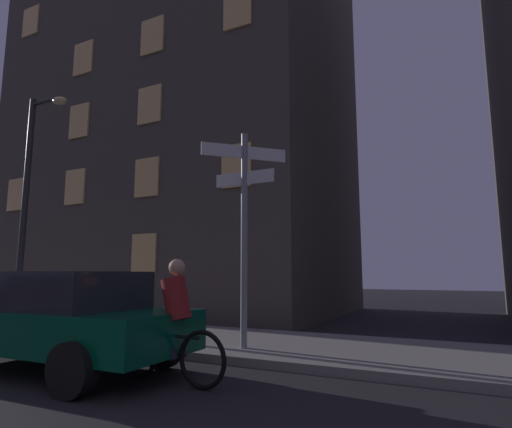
# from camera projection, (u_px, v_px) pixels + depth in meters

# --- Properties ---
(sidewalk_kerb) EXTENTS (40.00, 3.12, 0.14)m
(sidewalk_kerb) POSITION_uv_depth(u_px,v_px,m) (308.00, 349.00, 7.47)
(sidewalk_kerb) COLOR gray
(sidewalk_kerb) RESTS_ON ground_plane
(signpost) EXTENTS (1.19, 1.17, 3.86)m
(signpost) POSITION_uv_depth(u_px,v_px,m) (244.00, 217.00, 7.48)
(signpost) COLOR gray
(signpost) RESTS_ON sidewalk_kerb
(street_lamp) EXTENTS (1.39, 0.28, 6.04)m
(street_lamp) POSITION_uv_depth(u_px,v_px,m) (30.00, 188.00, 10.95)
(street_lamp) COLOR #2D2D30
(street_lamp) RESTS_ON sidewalk_kerb
(car_far_trailing) EXTENTS (4.62, 1.98, 1.45)m
(car_far_trailing) POSITION_uv_depth(u_px,v_px,m) (51.00, 317.00, 6.15)
(car_far_trailing) COLOR #05472D
(car_far_trailing) RESTS_ON ground_plane
(cyclist) EXTENTS (1.82, 0.35, 1.61)m
(cyclist) POSITION_uv_depth(u_px,v_px,m) (173.00, 325.00, 5.42)
(cyclist) COLOR black
(cyclist) RESTS_ON ground_plane
(building_left_block) EXTENTS (12.47, 8.11, 14.63)m
(building_left_block) POSITION_uv_depth(u_px,v_px,m) (186.00, 132.00, 17.26)
(building_left_block) COLOR #4C443D
(building_left_block) RESTS_ON ground_plane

